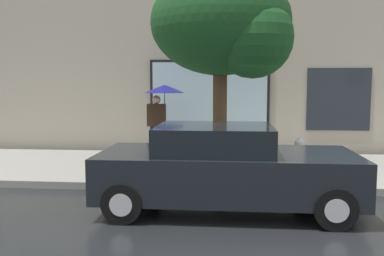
% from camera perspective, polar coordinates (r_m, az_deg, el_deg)
% --- Properties ---
extents(ground_plane, '(60.00, 60.00, 0.00)m').
position_cam_1_polar(ground_plane, '(7.48, 15.79, -10.84)').
color(ground_plane, black).
extents(sidewalk, '(20.00, 4.00, 0.15)m').
position_cam_1_polar(sidewalk, '(10.33, 12.75, -5.62)').
color(sidewalk, gray).
rests_on(sidewalk, ground).
extents(building_facade, '(20.00, 0.67, 7.00)m').
position_cam_1_polar(building_facade, '(12.67, 11.53, 12.01)').
color(building_facade, '#B2A893').
rests_on(building_facade, ground).
extents(parked_car, '(4.29, 1.95, 1.45)m').
position_cam_1_polar(parked_car, '(7.10, 4.51, -5.53)').
color(parked_car, black).
rests_on(parked_car, ground).
extents(fire_hydrant, '(0.30, 0.44, 0.83)m').
position_cam_1_polar(fire_hydrant, '(9.35, 14.53, -3.90)').
color(fire_hydrant, white).
rests_on(fire_hydrant, sidewalk).
extents(pedestrian_with_umbrella, '(1.10, 1.10, 1.97)m').
position_cam_1_polar(pedestrian_with_umbrella, '(11.25, -4.14, 4.08)').
color(pedestrian_with_umbrella, black).
rests_on(pedestrian_with_umbrella, sidewalk).
extents(street_tree, '(2.93, 2.49, 4.37)m').
position_cam_1_polar(street_tree, '(8.80, 4.82, 13.75)').
color(street_tree, '#4C3823').
rests_on(street_tree, sidewalk).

